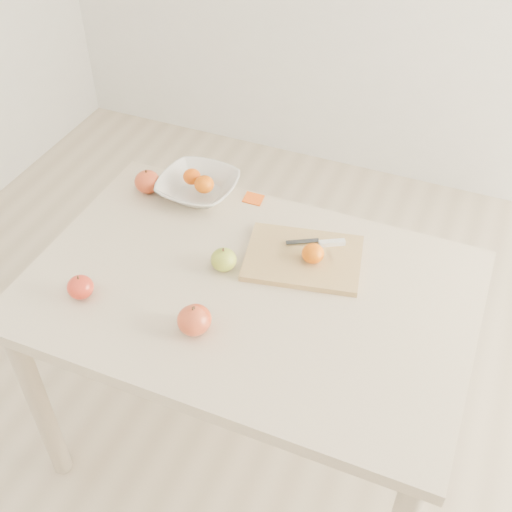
% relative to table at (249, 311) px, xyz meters
% --- Properties ---
extents(ground, '(3.50, 3.50, 0.00)m').
position_rel_table_xyz_m(ground, '(0.00, 0.00, -0.65)').
color(ground, '#C6B293').
rests_on(ground, ground).
extents(table, '(1.20, 0.80, 0.75)m').
position_rel_table_xyz_m(table, '(0.00, 0.00, 0.00)').
color(table, beige).
rests_on(table, ground).
extents(cutting_board, '(0.36, 0.29, 0.02)m').
position_rel_table_xyz_m(cutting_board, '(0.10, 0.15, 0.11)').
color(cutting_board, tan).
rests_on(cutting_board, table).
extents(board_tangerine, '(0.06, 0.06, 0.05)m').
position_rel_table_xyz_m(board_tangerine, '(0.13, 0.14, 0.14)').
color(board_tangerine, '#D45607').
rests_on(board_tangerine, cutting_board).
extents(fruit_bowl, '(0.24, 0.24, 0.06)m').
position_rel_table_xyz_m(fruit_bowl, '(-0.31, 0.32, 0.13)').
color(fruit_bowl, silver).
rests_on(fruit_bowl, table).
extents(bowl_tangerine_near, '(0.06, 0.06, 0.05)m').
position_rel_table_xyz_m(bowl_tangerine_near, '(-0.33, 0.33, 0.16)').
color(bowl_tangerine_near, '#CC5F07').
rests_on(bowl_tangerine_near, fruit_bowl).
extents(bowl_tangerine_far, '(0.06, 0.06, 0.05)m').
position_rel_table_xyz_m(bowl_tangerine_far, '(-0.28, 0.30, 0.16)').
color(bowl_tangerine_far, '#D66407').
rests_on(bowl_tangerine_far, fruit_bowl).
extents(orange_peel_a, '(0.06, 0.05, 0.01)m').
position_rel_table_xyz_m(orange_peel_a, '(-0.14, 0.36, 0.10)').
color(orange_peel_a, '#EE5610').
rests_on(orange_peel_a, table).
extents(orange_peel_b, '(0.05, 0.04, 0.01)m').
position_rel_table_xyz_m(orange_peel_b, '(-0.04, 0.23, 0.10)').
color(orange_peel_b, '#E55C10').
rests_on(orange_peel_b, table).
extents(paring_knife, '(0.16, 0.08, 0.01)m').
position_rel_table_xyz_m(paring_knife, '(0.15, 0.23, 0.12)').
color(paring_knife, white).
rests_on(paring_knife, cutting_board).
extents(apple_green, '(0.07, 0.07, 0.07)m').
position_rel_table_xyz_m(apple_green, '(-0.09, 0.04, 0.13)').
color(apple_green, olive).
rests_on(apple_green, table).
extents(apple_red_d, '(0.07, 0.07, 0.06)m').
position_rel_table_xyz_m(apple_red_d, '(-0.40, -0.20, 0.13)').
color(apple_red_d, '#A7030B').
rests_on(apple_red_d, table).
extents(apple_red_a, '(0.08, 0.08, 0.07)m').
position_rel_table_xyz_m(apple_red_a, '(-0.46, 0.27, 0.14)').
color(apple_red_a, '#A11B19').
rests_on(apple_red_a, table).
extents(apple_red_e, '(0.08, 0.08, 0.07)m').
position_rel_table_xyz_m(apple_red_e, '(-0.06, -0.19, 0.14)').
color(apple_red_e, '#A52219').
rests_on(apple_red_e, table).
extents(apple_red_c, '(0.08, 0.08, 0.08)m').
position_rel_table_xyz_m(apple_red_c, '(-0.07, -0.20, 0.14)').
color(apple_red_c, maroon).
rests_on(apple_red_c, table).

